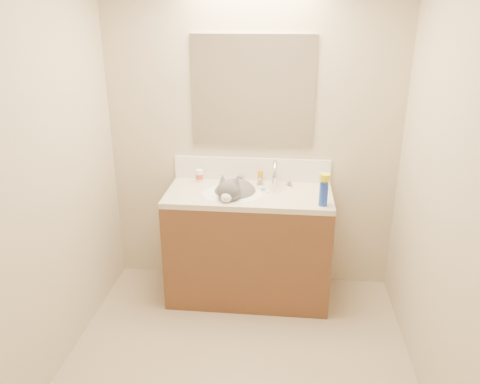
% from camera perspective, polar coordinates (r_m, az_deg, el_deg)
% --- Properties ---
extents(room_shell, '(2.24, 2.54, 2.52)m').
position_cam_1_polar(room_shell, '(2.27, -0.88, 5.80)').
color(room_shell, '#BCAB8C').
rests_on(room_shell, ground).
extents(vanity_cabinet, '(1.20, 0.55, 0.82)m').
position_cam_1_polar(vanity_cabinet, '(3.58, 1.05, -6.78)').
color(vanity_cabinet, brown).
rests_on(vanity_cabinet, ground).
extents(counter_slab, '(1.20, 0.55, 0.04)m').
position_cam_1_polar(counter_slab, '(3.40, 1.09, -0.36)').
color(counter_slab, beige).
rests_on(counter_slab, vanity_cabinet).
extents(basin, '(0.45, 0.36, 0.14)m').
position_cam_1_polar(basin, '(3.40, -0.97, -1.25)').
color(basin, white).
rests_on(basin, vanity_cabinet).
extents(faucet, '(0.28, 0.20, 0.21)m').
position_cam_1_polar(faucet, '(3.48, 4.25, 1.98)').
color(faucet, silver).
rests_on(faucet, counter_slab).
extents(cat, '(0.37, 0.47, 0.34)m').
position_cam_1_polar(cat, '(3.39, -0.71, -0.36)').
color(cat, '#4B494B').
rests_on(cat, basin).
extents(backsplash, '(1.20, 0.02, 0.18)m').
position_cam_1_polar(backsplash, '(3.60, 1.46, 2.80)').
color(backsplash, white).
rests_on(backsplash, counter_slab).
extents(mirror, '(0.90, 0.02, 0.80)m').
position_cam_1_polar(mirror, '(3.46, 1.55, 12.10)').
color(mirror, white).
rests_on(mirror, room_shell).
extents(pill_bottle, '(0.07, 0.07, 0.10)m').
position_cam_1_polar(pill_bottle, '(3.59, -4.96, 1.98)').
color(pill_bottle, white).
rests_on(pill_bottle, counter_slab).
extents(pill_label, '(0.07, 0.07, 0.04)m').
position_cam_1_polar(pill_label, '(3.60, -4.96, 1.90)').
color(pill_label, '#D74E23').
rests_on(pill_label, pill_bottle).
extents(silver_jar, '(0.07, 0.07, 0.06)m').
position_cam_1_polar(silver_jar, '(3.56, 0.10, 1.57)').
color(silver_jar, '#B7B7BC').
rests_on(silver_jar, counter_slab).
extents(amber_bottle, '(0.04, 0.04, 0.10)m').
position_cam_1_polar(amber_bottle, '(3.57, 2.51, 1.91)').
color(amber_bottle, orange).
rests_on(amber_bottle, counter_slab).
extents(toothbrush, '(0.09, 0.10, 0.01)m').
position_cam_1_polar(toothbrush, '(3.43, 2.87, 0.26)').
color(toothbrush, white).
rests_on(toothbrush, counter_slab).
extents(toothbrush_head, '(0.03, 0.04, 0.02)m').
position_cam_1_polar(toothbrush_head, '(3.42, 2.87, 0.32)').
color(toothbrush_head, '#5C9CC3').
rests_on(toothbrush_head, counter_slab).
extents(spray_can, '(0.08, 0.08, 0.16)m').
position_cam_1_polar(spray_can, '(3.18, 10.14, -0.27)').
color(spray_can, '#193AB2').
rests_on(spray_can, counter_slab).
extents(spray_cap, '(0.10, 0.10, 0.04)m').
position_cam_1_polar(spray_cap, '(3.14, 10.28, 1.80)').
color(spray_cap, yellow).
rests_on(spray_cap, spray_can).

